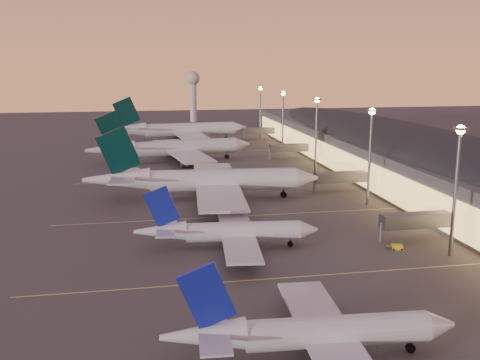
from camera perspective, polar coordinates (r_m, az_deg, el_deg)
name	(u,v)px	position (r m, az deg, el deg)	size (l,w,h in m)	color
ground	(273,268)	(100.74, 3.49, -9.33)	(700.00, 700.00, 0.00)	#454340
airliner_narrow_south	(312,333)	(71.30, 7.71, -15.87)	(38.50, 34.42, 13.75)	silver
airliner_narrow_north	(227,232)	(109.56, -1.34, -5.57)	(37.73, 33.84, 13.47)	silver
airliner_wide_near	(203,181)	(148.41, -3.92, -0.07)	(65.42, 59.77, 20.92)	silver
airliner_wide_mid	(172,148)	(207.08, -7.28, 3.36)	(64.10, 59.09, 20.55)	silver
airliner_wide_far	(178,130)	(261.34, -6.63, 5.31)	(69.41, 63.48, 22.20)	silver
terminal_building	(402,151)	(186.07, 16.89, 3.01)	(56.35, 255.00, 17.46)	#505055
light_masts	(337,129)	(167.70, 10.31, 5.40)	(2.20, 217.20, 25.90)	slate
radar_tower	(193,88)	(352.74, -5.03, 9.77)	(9.00, 9.00, 32.50)	silver
lane_markings	(236,211)	(137.91, -0.45, -3.31)	(90.00, 180.36, 0.00)	#D8C659
baggage_tug_c	(395,247)	(114.41, 16.20, -6.89)	(3.48, 1.97, 0.98)	yellow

